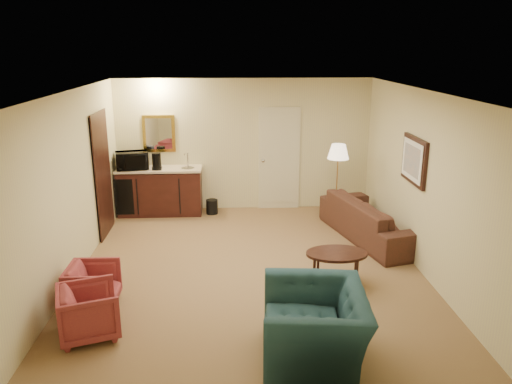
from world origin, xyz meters
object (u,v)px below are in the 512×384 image
coffee_table (336,268)px  sofa (373,213)px  waste_bin (212,207)px  wetbar_cabinet (160,191)px  microwave (132,159)px  teal_armchair (315,315)px  floor_lamp (337,183)px  rose_chair_near (93,283)px  rose_chair_far (89,309)px  coffee_maker (157,161)px

coffee_table → sofa: bearing=60.1°
coffee_table → waste_bin: coffee_table is taller
wetbar_cabinet → waste_bin: 1.05m
wetbar_cabinet → microwave: (-0.50, -0.03, 0.66)m
teal_armchair → floor_lamp: 4.45m
rose_chair_near → floor_lamp: size_ratio=0.42×
wetbar_cabinet → rose_chair_far: 4.33m
sofa → rose_chair_near: sofa is taller
teal_armchair → rose_chair_far: (-2.47, 0.59, -0.19)m
rose_chair_near → coffee_maker: coffee_maker is taller
teal_armchair → rose_chair_near: (-2.60, 1.28, -0.22)m
wetbar_cabinet → coffee_table: (2.81, -3.22, -0.22)m
teal_armchair → floor_lamp: (1.13, 4.30, 0.22)m
coffee_table → floor_lamp: bearing=78.4°
rose_chair_far → wetbar_cabinet: bearing=-21.7°
rose_chair_far → floor_lamp: bearing=-62.5°
teal_armchair → waste_bin: size_ratio=4.22×
sofa → waste_bin: bearing=47.7°
waste_bin → coffee_maker: size_ratio=0.89×
wetbar_cabinet → floor_lamp: size_ratio=1.11×
wetbar_cabinet → teal_armchair: bearing=-65.7°
wetbar_cabinet → rose_chair_near: (-0.38, -3.63, -0.15)m
sofa → waste_bin: sofa is taller
wetbar_cabinet → floor_lamp: 3.42m
rose_chair_near → coffee_maker: size_ratio=1.94×
microwave → teal_armchair: bearing=-74.2°
rose_chair_far → coffee_table: 3.26m
waste_bin → microwave: (-1.50, 0.04, 0.98)m
rose_chair_near → floor_lamp: floor_lamp is taller
sofa → microwave: microwave is taller
waste_bin → rose_chair_near: bearing=-111.2°
teal_armchair → coffee_table: size_ratio=1.42×
coffee_table → waste_bin: (-1.81, 3.15, -0.10)m
rose_chair_near → coffee_maker: (0.36, 3.52, 0.77)m
coffee_table → coffee_maker: bearing=132.3°
rose_chair_near → coffee_maker: 3.62m
waste_bin → wetbar_cabinet: bearing=176.0°
teal_armchair → coffee_maker: 5.33m
waste_bin → coffee_maker: bearing=-177.8°
rose_chair_far → rose_chair_near: bearing=-7.6°
sofa → rose_chair_far: (-4.05, -2.81, -0.12)m
floor_lamp → microwave: size_ratio=2.47×
wetbar_cabinet → teal_armchair: teal_armchair is taller
floor_lamp → wetbar_cabinet: bearing=169.7°
coffee_table → coffee_maker: size_ratio=2.67×
sofa → teal_armchair: 3.75m
floor_lamp → rose_chair_near: bearing=-141.0°
teal_armchair → microwave: (-2.72, 4.88, 0.60)m
coffee_table → coffee_maker: 4.29m
sofa → teal_armchair: bearing=140.3°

